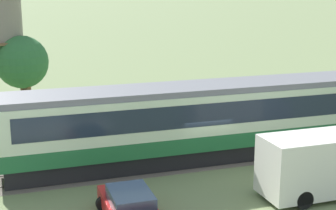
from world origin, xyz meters
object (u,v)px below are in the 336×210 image
at_px(passenger_train, 214,117).
at_px(parked_car_red, 130,207).
at_px(delivery_truck_grey, 325,165).
at_px(yard_tree_2, 22,62).

distance_m(passenger_train, parked_car_red, 8.81).
distance_m(passenger_train, delivery_truck_grey, 6.79).
distance_m(parked_car_red, yard_tree_2, 18.49).
distance_m(delivery_truck_grey, yard_tree_2, 21.69).
relative_size(passenger_train, delivery_truck_grey, 10.95).
bearing_deg(parked_car_red, delivery_truck_grey, -89.87).
height_order(passenger_train, parked_car_red, passenger_train).
bearing_deg(parked_car_red, passenger_train, -44.55).
bearing_deg(passenger_train, parked_car_red, -135.51).
height_order(parked_car_red, yard_tree_2, yard_tree_2).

